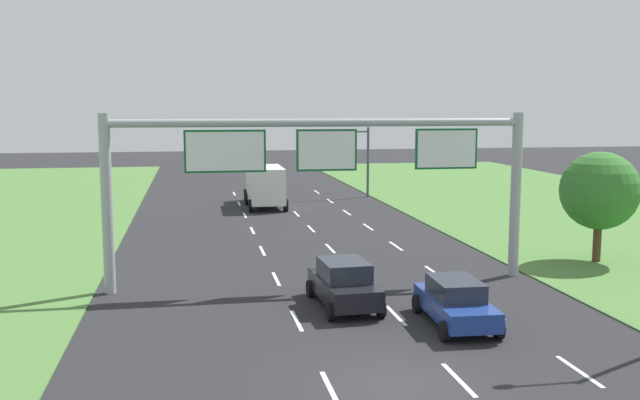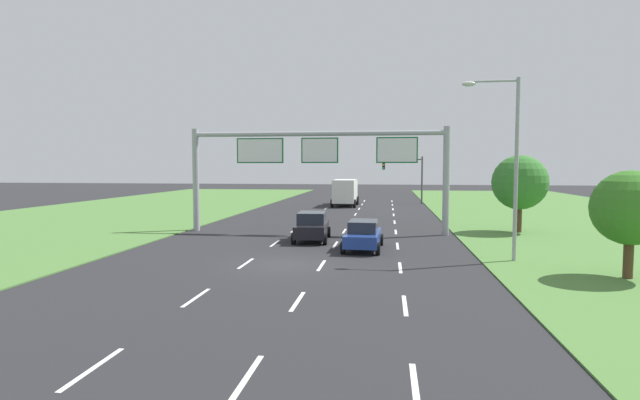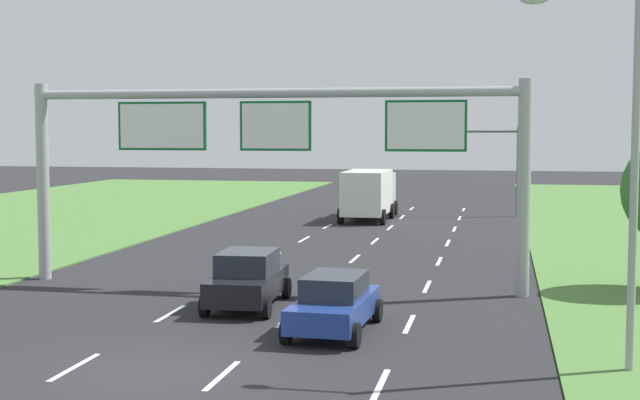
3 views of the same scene
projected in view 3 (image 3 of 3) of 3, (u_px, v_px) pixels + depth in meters
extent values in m
plane|color=#262628|center=(147.00, 371.00, 19.87)|extent=(200.00, 200.00, 0.00)
cube|color=white|center=(75.00, 367.00, 20.22)|extent=(0.14, 2.40, 0.01)
cube|color=white|center=(171.00, 313.00, 26.08)|extent=(0.14, 2.40, 0.01)
cube|color=white|center=(231.00, 280.00, 31.94)|extent=(0.14, 2.40, 0.01)
cube|color=white|center=(273.00, 256.00, 37.80)|extent=(0.14, 2.40, 0.01)
cube|color=white|center=(304.00, 239.00, 43.66)|extent=(0.14, 2.40, 0.01)
cube|color=white|center=(327.00, 226.00, 49.52)|extent=(0.14, 2.40, 0.01)
cube|color=white|center=(346.00, 216.00, 55.38)|extent=(0.14, 2.40, 0.01)
cube|color=white|center=(361.00, 208.00, 61.24)|extent=(0.14, 2.40, 0.01)
cube|color=white|center=(222.00, 375.00, 19.52)|extent=(0.14, 2.40, 0.01)
cube|color=white|center=(287.00, 318.00, 25.38)|extent=(0.14, 2.40, 0.01)
cube|color=white|center=(327.00, 283.00, 31.24)|extent=(0.14, 2.40, 0.01)
cube|color=white|center=(355.00, 259.00, 37.10)|extent=(0.14, 2.40, 0.01)
cube|color=white|center=(375.00, 241.00, 42.96)|extent=(0.14, 2.40, 0.01)
cube|color=white|center=(390.00, 228.00, 48.82)|extent=(0.14, 2.40, 0.01)
cube|color=white|center=(402.00, 217.00, 54.68)|extent=(0.14, 2.40, 0.01)
cube|color=white|center=(412.00, 209.00, 60.54)|extent=(0.14, 2.40, 0.01)
cube|color=white|center=(380.00, 384.00, 18.82)|extent=(0.14, 2.40, 0.01)
cube|color=white|center=(409.00, 324.00, 24.68)|extent=(0.14, 2.40, 0.01)
cube|color=white|center=(427.00, 286.00, 30.54)|extent=(0.14, 2.40, 0.01)
cube|color=white|center=(439.00, 261.00, 36.40)|extent=(0.14, 2.40, 0.01)
cube|color=white|center=(448.00, 243.00, 42.26)|extent=(0.14, 2.40, 0.01)
cube|color=white|center=(454.00, 229.00, 48.12)|extent=(0.14, 2.40, 0.01)
cube|color=white|center=(460.00, 218.00, 53.98)|extent=(0.14, 2.40, 0.01)
cube|color=white|center=(464.00, 209.00, 59.84)|extent=(0.14, 2.40, 0.01)
cube|color=black|center=(248.00, 285.00, 27.01)|extent=(1.99, 4.35, 0.72)
cube|color=#232833|center=(247.00, 262.00, 26.94)|extent=(1.70, 2.23, 0.67)
cylinder|color=black|center=(232.00, 287.00, 28.74)|extent=(0.25, 0.65, 0.64)
cylinder|color=black|center=(287.00, 288.00, 28.47)|extent=(0.25, 0.65, 0.64)
cylinder|color=black|center=(205.00, 306.00, 25.62)|extent=(0.25, 0.65, 0.64)
cylinder|color=black|center=(266.00, 308.00, 25.35)|extent=(0.25, 0.65, 0.64)
cube|color=navy|center=(334.00, 309.00, 23.62)|extent=(1.89, 4.30, 0.63)
cube|color=#232833|center=(335.00, 286.00, 23.62)|extent=(1.55, 2.22, 0.61)
cylinder|color=black|center=(317.00, 307.00, 25.37)|extent=(0.25, 0.65, 0.64)
cylinder|color=black|center=(377.00, 310.00, 24.95)|extent=(0.25, 0.65, 0.64)
cylinder|color=black|center=(286.00, 332.00, 22.34)|extent=(0.25, 0.65, 0.64)
cylinder|color=black|center=(355.00, 335.00, 21.92)|extent=(0.25, 0.65, 0.64)
cube|color=silver|center=(376.00, 191.00, 55.81)|extent=(2.22, 2.12, 2.20)
cube|color=silver|center=(367.00, 192.00, 52.17)|extent=(2.40, 5.05, 2.51)
cylinder|color=black|center=(360.00, 207.00, 56.62)|extent=(0.29, 0.90, 0.90)
cylinder|color=black|center=(395.00, 208.00, 56.15)|extent=(0.29, 0.90, 0.90)
cylinder|color=black|center=(352.00, 210.00, 54.39)|extent=(0.29, 0.90, 0.90)
cylinder|color=black|center=(392.00, 211.00, 53.90)|extent=(0.29, 0.90, 0.90)
cylinder|color=black|center=(341.00, 216.00, 50.65)|extent=(0.29, 0.90, 0.90)
cylinder|color=black|center=(383.00, 217.00, 50.15)|extent=(0.29, 0.90, 0.90)
cylinder|color=#9EA0A5|center=(43.00, 182.00, 31.86)|extent=(0.44, 0.44, 7.00)
cylinder|color=#9EA0A5|center=(524.00, 188.00, 28.51)|extent=(0.44, 0.44, 7.00)
cylinder|color=#9EA0A5|center=(270.00, 93.00, 29.94)|extent=(16.80, 0.32, 0.32)
cube|color=#0C5B28|center=(162.00, 126.00, 30.79)|extent=(3.19, 0.12, 1.68)
cube|color=white|center=(161.00, 126.00, 30.73)|extent=(3.03, 0.01, 1.52)
cube|color=#0C5B28|center=(276.00, 126.00, 29.99)|extent=(2.46, 0.12, 1.68)
cube|color=white|center=(275.00, 126.00, 29.92)|extent=(2.30, 0.01, 1.52)
cube|color=#0C5B28|center=(426.00, 126.00, 28.98)|extent=(2.66, 0.12, 1.68)
cube|color=white|center=(426.00, 126.00, 28.92)|extent=(2.50, 0.01, 1.52)
cylinder|color=#47494F|center=(518.00, 171.00, 54.98)|extent=(0.20, 0.20, 5.60)
cylinder|color=#47494F|center=(482.00, 131.00, 55.23)|extent=(4.50, 0.14, 0.14)
cube|color=black|center=(445.00, 142.00, 55.73)|extent=(0.32, 0.36, 1.10)
sphere|color=red|center=(445.00, 136.00, 55.50)|extent=(0.22, 0.22, 0.22)
sphere|color=orange|center=(445.00, 142.00, 55.53)|extent=(0.22, 0.22, 0.22)
sphere|color=green|center=(445.00, 148.00, 55.56)|extent=(0.22, 0.22, 0.22)
cylinder|color=#9EA0A5|center=(634.00, 182.00, 19.43)|extent=(0.18, 0.18, 8.50)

